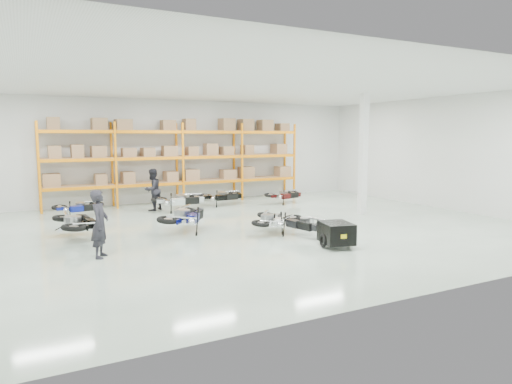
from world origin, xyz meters
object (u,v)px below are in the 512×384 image
moto_blue_centre (185,212)px  trailer (336,233)px  moto_back_d (285,193)px  moto_back_c (222,193)px  person_back (152,190)px  moto_back_a (80,204)px  person_left (100,224)px  moto_silver_left (270,216)px  moto_black_far_left (77,218)px  moto_touring_right (303,219)px  moto_back_b (180,197)px

moto_blue_centre → trailer: (2.91, -3.76, -0.23)m
moto_blue_centre → moto_back_d: size_ratio=1.27×
moto_back_c → person_back: size_ratio=1.01×
moto_back_a → person_back: size_ratio=0.94×
moto_back_c → person_left: person_left is taller
moto_silver_left → trailer: bearing=140.3°
moto_blue_centre → moto_back_a: 4.89m
moto_back_a → person_back: bearing=-91.9°
trailer → moto_back_a: moto_back_a is taller
moto_blue_centre → moto_back_c: bearing=-88.6°
moto_blue_centre → moto_black_far_left: moto_blue_centre is taller
moto_blue_centre → moto_touring_right: size_ratio=1.23×
moto_back_a → moto_back_d: 8.37m
moto_black_far_left → person_back: (3.19, 3.96, 0.24)m
moto_silver_left → moto_back_d: size_ratio=1.06×
moto_touring_right → moto_back_c: moto_back_c is taller
moto_blue_centre → moto_silver_left: (2.23, -1.38, -0.10)m
moto_silver_left → moto_back_c: 5.84m
moto_silver_left → moto_back_b: size_ratio=0.89×
moto_blue_centre → moto_back_a: size_ratio=1.27×
moto_back_d → moto_back_a: bearing=76.3°
moto_back_d → person_back: size_ratio=0.95×
moto_blue_centre → moto_back_b: (1.04, 3.78, -0.04)m
moto_black_far_left → moto_blue_centre: bearing=167.3°
moto_black_far_left → moto_back_c: (6.15, 3.95, -0.08)m
person_left → moto_back_d: bearing=-32.1°
moto_black_far_left → moto_back_d: moto_black_far_left is taller
moto_touring_right → trailer: size_ratio=1.01×
person_left → person_back: size_ratio=1.00×
moto_silver_left → moto_back_a: moto_silver_left is taller
moto_silver_left → moto_blue_centre: bearing=2.3°
moto_touring_right → moto_back_b: bearing=97.9°
moto_touring_right → person_left: person_left is taller
trailer → person_left: 5.99m
moto_silver_left → moto_back_b: (-1.19, 5.16, 0.06)m
moto_touring_right → trailer: moto_touring_right is taller
moto_touring_right → moto_back_d: 6.49m
trailer → moto_blue_centre: bearing=141.2°
trailer → moto_back_b: 7.77m
moto_back_b → moto_back_a: bearing=84.6°
moto_silver_left → moto_back_b: bearing=-42.8°
moto_touring_right → moto_back_b: 6.23m
moto_back_b → moto_back_d: bearing=-91.2°
moto_touring_right → person_left: 5.72m
trailer → person_back: person_back is taller
moto_back_d → person_back: bearing=72.0°
moto_touring_right → trailer: (0.00, -1.60, -0.11)m
moto_back_d → person_left: (-8.52, -5.67, 0.35)m
moto_back_a → moto_back_c: (5.71, 0.27, 0.03)m
person_left → moto_silver_left: bearing=-58.9°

